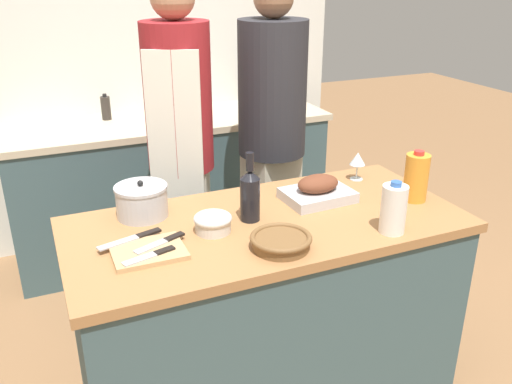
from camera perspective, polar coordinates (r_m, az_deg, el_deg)
The scene contains 20 objects.
kitchen_island at distance 2.38m, azimuth 1.09°, elevation -12.37°, with size 1.59×0.74×0.86m.
back_counter at distance 3.64m, azimuth -8.79°, elevation 0.71°, with size 2.05×0.60×0.90m.
back_wall at distance 3.75m, azimuth -11.01°, elevation 14.34°, with size 2.55×0.10×2.55m.
roasting_pan at distance 2.34m, azimuth 6.51°, elevation 0.14°, with size 0.30×0.23×0.11m.
wicker_basket at distance 1.95m, azimuth 2.64°, elevation -5.18°, with size 0.22×0.22×0.05m.
cutting_board at distance 1.95m, azimuth -11.27°, elevation -6.16°, with size 0.25×0.20×0.02m.
stock_pot at distance 2.22m, azimuth -11.93°, elevation -0.92°, with size 0.21×0.21×0.15m.
mixing_bowl at distance 2.06m, azimuth -4.56°, elevation -3.24°, with size 0.15×0.15×0.07m.
juice_jug at distance 2.41m, azimuth 16.51°, elevation 1.49°, with size 0.10×0.10×0.22m.
milk_jug at distance 2.10m, azimuth 14.28°, elevation -1.73°, with size 0.10×0.10×0.21m.
wine_bottle_green at distance 2.12m, azimuth -0.64°, elevation -0.20°, with size 0.08×0.08×0.28m.
wine_glass_left at distance 2.58m, azimuth 10.65°, elevation 3.37°, with size 0.07×0.07×0.13m.
knife_chef at distance 2.03m, azimuth -12.90°, elevation -4.77°, with size 0.25×0.09×0.01m.
knife_paring at distance 1.98m, azimuth -9.90°, elevation -5.21°, with size 0.20×0.11×0.01m.
knife_bread at distance 1.90m, azimuth -10.99°, elevation -6.55°, with size 0.19×0.08×0.01m.
stand_mixer at distance 3.79m, azimuth 0.69°, elevation 11.22°, with size 0.18×0.14×0.34m.
condiment_bottle_tall at distance 3.56m, azimuth -15.53°, elevation 8.53°, with size 0.06×0.06×0.16m.
condiment_bottle_short at distance 3.49m, azimuth -9.17°, elevation 8.59°, with size 0.06×0.06×0.14m.
person_cook_aproned at distance 2.73m, azimuth -7.96°, elevation 5.30°, with size 0.35×0.36×1.77m.
person_cook_guest at distance 2.96m, azimuth 1.68°, elevation 6.48°, with size 0.36×0.36×1.76m.
Camera 1 is at (-0.81, -1.77, 1.80)m, focal length 38.00 mm.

